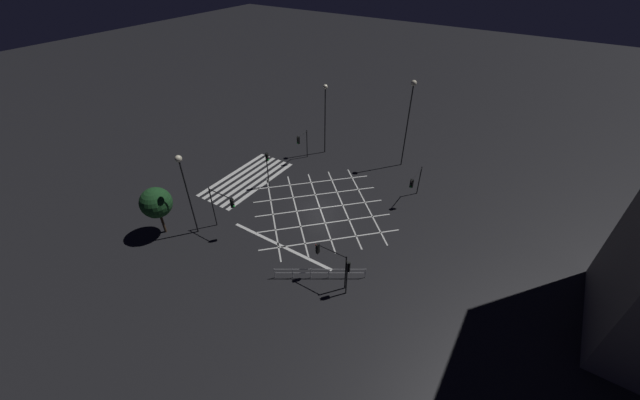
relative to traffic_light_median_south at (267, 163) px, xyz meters
name	(u,v)px	position (x,y,z in m)	size (l,w,h in m)	color
ground_plane	(320,208)	(0.35, 7.05, -3.03)	(200.00, 200.00, 0.00)	black
road_markings	(272,192)	(0.75, 0.97, -3.03)	(16.63, 20.99, 0.01)	silver
traffic_light_median_south	(267,163)	(0.00, 0.00, 0.00)	(0.36, 0.39, 4.25)	black
traffic_light_sw_main	(302,141)	(-6.72, -0.18, -0.30)	(2.08, 0.36, 3.74)	black
traffic_light_ne_main	(348,271)	(8.38, 14.77, -0.57)	(0.39, 0.36, 3.44)	black
traffic_light_nw_main	(415,181)	(-6.08, 14.58, -0.48)	(3.01, 0.36, 3.44)	black
traffic_light_ne_cross	(329,257)	(8.08, 12.93, -0.34)	(0.36, 2.86, 3.64)	black
traffic_light_se_cross	(223,203)	(8.13, 1.55, 0.28)	(0.36, 3.12, 4.47)	black
street_lamp_east	(411,104)	(-12.54, 10.71, 4.85)	(0.63, 0.63, 10.50)	black
street_lamp_west	(325,104)	(-10.08, 1.03, 3.56)	(0.57, 0.57, 8.95)	black
street_lamp_far	(183,176)	(9.81, -0.81, 3.29)	(0.60, 0.60, 8.36)	black
street_tree_near	(156,203)	(11.51, -3.41, 0.44)	(2.86, 2.86, 4.91)	#38281C
pedestrian_railing	(320,272)	(8.24, 12.18, -2.36)	(4.13, 6.34, 1.05)	#B7B7BC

